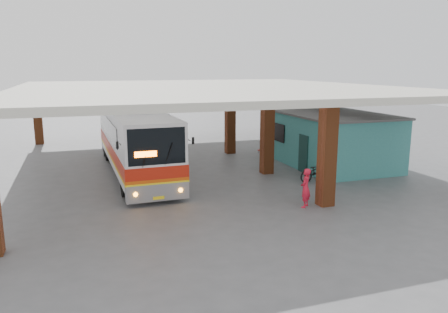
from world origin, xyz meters
TOP-DOWN VIEW (x-y plane):
  - ground at (0.00, 0.00)m, footprint 90.00×90.00m
  - brick_columns at (1.43, 5.00)m, footprint 20.10×21.60m
  - canopy_roof at (0.50, 6.50)m, footprint 21.00×23.00m
  - shop_building at (7.49, 4.00)m, footprint 5.20×8.20m
  - coach_bus at (-3.81, 5.45)m, footprint 2.88×12.85m
  - motorcycle at (4.70, 0.53)m, footprint 2.16×1.02m
  - pedestrian at (2.07, -2.96)m, footprint 0.71×0.71m
  - red_chair at (5.07, 8.22)m, footprint 0.44×0.44m

SIDE VIEW (x-z plane):
  - ground at x=0.00m, z-range 0.00..0.00m
  - red_chair at x=5.07m, z-range -0.03..0.71m
  - motorcycle at x=4.70m, z-range 0.00..1.09m
  - pedestrian at x=2.07m, z-range 0.00..1.65m
  - shop_building at x=7.49m, z-range 0.01..3.12m
  - coach_bus at x=-3.81m, z-range -0.01..3.72m
  - brick_columns at x=1.43m, z-range 0.00..4.35m
  - canopy_roof at x=0.50m, z-range 4.35..4.65m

